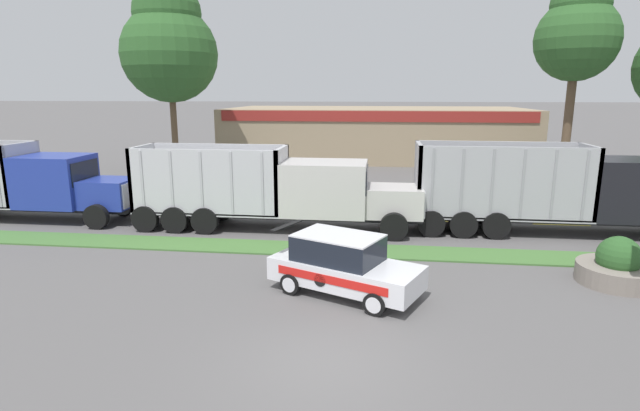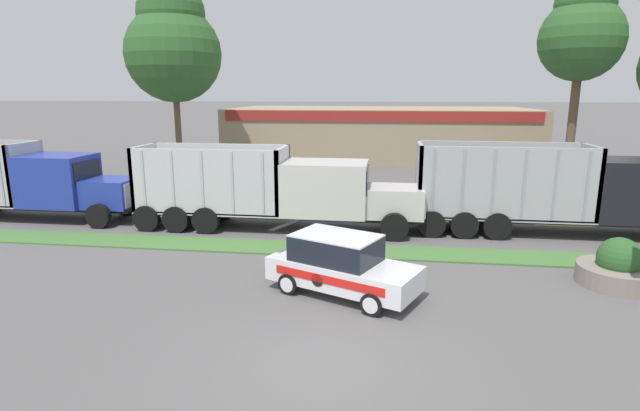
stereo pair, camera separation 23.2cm
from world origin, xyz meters
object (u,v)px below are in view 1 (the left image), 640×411
object	(u,v)px
dump_truck_trail	(296,193)
rally_car	(343,265)
dump_truck_mid	(32,186)
dump_truck_far_right	(584,194)
stone_planter	(617,267)

from	to	relation	value
dump_truck_trail	rally_car	distance (m)	7.07
dump_truck_mid	dump_truck_far_right	size ratio (longest dim) A/B	0.94
dump_truck_trail	dump_truck_far_right	bearing A→B (deg)	3.54
dump_truck_mid	dump_truck_trail	world-z (taller)	dump_truck_mid
dump_truck_trail	dump_truck_far_right	size ratio (longest dim) A/B	1.03
rally_car	stone_planter	xyz separation A→B (m)	(8.09, 1.80, -0.36)
dump_truck_mid	stone_planter	distance (m)	23.06
dump_truck_far_right	rally_car	world-z (taller)	dump_truck_far_right
dump_truck_mid	dump_truck_trail	size ratio (longest dim) A/B	0.91
stone_planter	rally_car	bearing A→B (deg)	-167.43
rally_car	dump_truck_far_right	bearing A→B (deg)	38.91
dump_truck_trail	dump_truck_mid	bearing A→B (deg)	179.39
stone_planter	dump_truck_far_right	bearing A→B (deg)	80.12
rally_car	dump_truck_trail	bearing A→B (deg)	110.52
dump_truck_mid	dump_truck_trail	bearing A→B (deg)	-0.61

